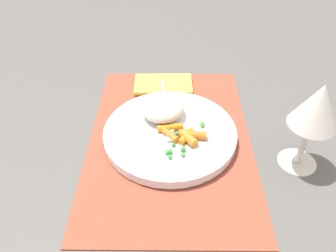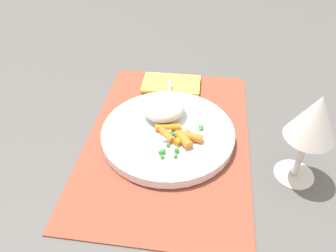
% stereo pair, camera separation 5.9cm
% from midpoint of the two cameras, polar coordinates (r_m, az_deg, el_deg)
% --- Properties ---
extents(ground_plane, '(2.40, 2.40, 0.00)m').
position_cam_midpoint_polar(ground_plane, '(0.63, 2.68, -2.40)').
color(ground_plane, '#565451').
extents(placemat, '(0.46, 0.31, 0.01)m').
position_cam_midpoint_polar(placemat, '(0.63, 2.69, -2.21)').
color(placemat, '#9E4733').
rests_on(placemat, ground_plane).
extents(plate, '(0.25, 0.25, 0.02)m').
position_cam_midpoint_polar(plate, '(0.62, 2.72, -1.42)').
color(plate, white).
rests_on(plate, placemat).
extents(rice_mound, '(0.09, 0.08, 0.04)m').
position_cam_midpoint_polar(rice_mound, '(0.64, 1.86, 3.17)').
color(rice_mound, beige).
rests_on(rice_mound, plate).
extents(carrot_portion, '(0.06, 0.09, 0.02)m').
position_cam_midpoint_polar(carrot_portion, '(0.60, 4.94, -1.84)').
color(carrot_portion, orange).
rests_on(carrot_portion, plate).
extents(pea_scatter, '(0.09, 0.08, 0.01)m').
position_cam_midpoint_polar(pea_scatter, '(0.59, 4.45, -2.75)').
color(pea_scatter, '#50A944').
rests_on(pea_scatter, plate).
extents(fork, '(0.20, 0.03, 0.01)m').
position_cam_midpoint_polar(fork, '(0.65, 2.72, 1.92)').
color(fork, silver).
rests_on(fork, plate).
extents(wine_glass, '(0.08, 0.08, 0.17)m').
position_cam_midpoint_polar(wine_glass, '(0.54, 26.90, 0.74)').
color(wine_glass, silver).
rests_on(wine_glass, ground_plane).
extents(napkin, '(0.08, 0.13, 0.01)m').
position_cam_midpoint_polar(napkin, '(0.77, 2.82, 7.19)').
color(napkin, '#EAE54C').
rests_on(napkin, placemat).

